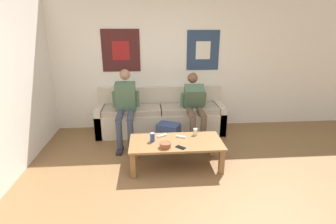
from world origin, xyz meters
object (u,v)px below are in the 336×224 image
couch (161,117)px  person_seated_teen (195,104)px  ceramic_bowl (165,145)px  game_controller_near_left (162,136)px  pillar_candle (195,132)px  cell_phone (181,147)px  coffee_table (176,145)px  backpack (168,136)px  person_seated_adult (125,105)px  game_controller_near_right (181,137)px  drink_can_blue (152,137)px

couch → person_seated_teen: size_ratio=2.08×
ceramic_bowl → game_controller_near_left: 0.37m
pillar_candle → cell_phone: 0.50m
coffee_table → backpack: size_ratio=3.07×
backpack → person_seated_adult: bearing=156.8°
person_seated_adult → cell_phone: person_seated_adult is taller
coffee_table → person_seated_teen: bearing=66.0°
cell_phone → game_controller_near_right: bearing=82.3°
person_seated_teen → cell_phone: bearing=-108.3°
person_seated_teen → ceramic_bowl: (-0.60, -1.16, -0.21)m
drink_can_blue → game_controller_near_right: size_ratio=0.86×
pillar_candle → backpack: bearing=132.0°
game_controller_near_left → person_seated_teen: bearing=52.1°
couch → ceramic_bowl: couch is taller
person_seated_adult → game_controller_near_left: size_ratio=8.64×
person_seated_adult → ceramic_bowl: (0.60, -1.10, -0.24)m
couch → game_controller_near_left: size_ratio=16.47×
person_seated_adult → backpack: 0.90m
coffee_table → person_seated_adult: (-0.76, 0.92, 0.34)m
person_seated_adult → game_controller_near_right: 1.20m
person_seated_teen → game_controller_near_left: person_seated_teen is taller
couch → game_controller_near_right: 1.20m
ceramic_bowl → game_controller_near_right: size_ratio=1.10×
couch → drink_can_blue: 1.29m
ceramic_bowl → game_controller_near_left: (-0.02, 0.36, -0.03)m
drink_can_blue → pillar_candle: bearing=15.0°
ceramic_bowl → game_controller_near_left: bearing=93.3°
pillar_candle → ceramic_bowl: bearing=-141.3°
couch → person_seated_teen: person_seated_teen is taller
coffee_table → cell_phone: size_ratio=9.15×
person_seated_adult → ceramic_bowl: size_ratio=7.75×
coffee_table → drink_can_blue: (-0.33, 0.03, 0.12)m
couch → backpack: size_ratio=5.50×
coffee_table → backpack: 0.64m
pillar_candle → cell_phone: (-0.27, -0.41, -0.04)m
ceramic_bowl → cell_phone: 0.21m
couch → coffee_table: couch is taller
backpack → pillar_candle: (0.38, -0.42, 0.24)m
backpack → game_controller_near_right: size_ratio=2.95×
ceramic_bowl → drink_can_blue: (-0.17, 0.21, 0.02)m
person_seated_adult → drink_can_blue: (0.43, -0.89, -0.22)m
ceramic_bowl → cell_phone: ceramic_bowl is taller
coffee_table → person_seated_teen: size_ratio=1.16×
drink_can_blue → ceramic_bowl: bearing=-51.5°
couch → cell_phone: (0.19, -1.50, 0.10)m
couch → person_seated_teen: (0.59, -0.31, 0.34)m
pillar_candle → game_controller_near_right: pillar_candle is taller
game_controller_near_left → couch: bearing=88.1°
drink_can_blue → backpack: bearing=65.3°
game_controller_near_right → game_controller_near_left: bearing=168.1°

